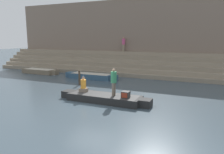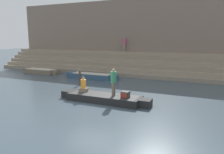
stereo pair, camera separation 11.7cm
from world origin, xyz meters
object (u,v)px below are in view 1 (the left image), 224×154
object	(u,v)px
person_standing	(114,80)
moored_boat_distant	(40,71)
moored_boat_shore	(91,76)
person_on_steps	(124,43)
mooring_post	(79,78)
rowboat_main	(104,98)
tv_set	(126,94)
person_rowing	(83,86)

from	to	relation	value
person_standing	moored_boat_distant	size ratio (longest dim) A/B	0.36
moored_boat_shore	moored_boat_distant	distance (m)	6.70
person_on_steps	moored_boat_distant	bearing A→B (deg)	126.10
moored_boat_shore	mooring_post	xyz separation A→B (m)	(0.55, -2.93, 0.35)
moored_boat_shore	rowboat_main	bearing A→B (deg)	-56.83
person_standing	person_on_steps	bearing A→B (deg)	96.47
mooring_post	person_standing	bearing A→B (deg)	-37.29
tv_set	moored_boat_shore	bearing A→B (deg)	124.48
moored_boat_distant	mooring_post	size ratio (longest dim) A/B	3.77
person_rowing	moored_boat_distant	world-z (taller)	person_rowing
rowboat_main	moored_boat_distant	world-z (taller)	moored_boat_distant
moored_boat_distant	mooring_post	xyz separation A→B (m)	(7.23, -3.37, 0.35)
moored_boat_distant	person_rowing	bearing A→B (deg)	-40.99
rowboat_main	tv_set	world-z (taller)	tv_set
rowboat_main	moored_boat_shore	bearing A→B (deg)	126.69
person_standing	mooring_post	bearing A→B (deg)	131.07
person_standing	moored_boat_shore	world-z (taller)	person_standing
moored_boat_shore	person_on_steps	distance (m)	6.27
moored_boat_distant	person_on_steps	size ratio (longest dim) A/B	2.82
rowboat_main	person_on_steps	world-z (taller)	person_on_steps
person_on_steps	person_standing	bearing A→B (deg)	-157.22
moored_boat_shore	person_standing	bearing A→B (deg)	-53.19
person_standing	person_on_steps	xyz separation A→B (m)	(-3.85, 11.78, 1.90)
moored_boat_shore	person_on_steps	size ratio (longest dim) A/B	3.31
person_standing	mooring_post	xyz separation A→B (m)	(-4.62, 3.52, -0.78)
person_rowing	moored_boat_shore	xyz separation A→B (m)	(-3.00, 6.34, -0.59)
person_standing	person_rowing	distance (m)	2.24
person_rowing	tv_set	size ratio (longest dim) A/B	2.20
person_standing	moored_boat_shore	distance (m)	8.34
person_on_steps	mooring_post	bearing A→B (deg)	179.34
rowboat_main	mooring_post	size ratio (longest dim) A/B	4.82
moored_boat_shore	person_on_steps	xyz separation A→B (m)	(1.32, 5.33, 3.03)
mooring_post	person_on_steps	size ratio (longest dim) A/B	0.75
mooring_post	person_on_steps	bearing A→B (deg)	84.67
person_standing	moored_boat_shore	bearing A→B (deg)	117.07
person_rowing	mooring_post	distance (m)	4.21
rowboat_main	moored_boat_distant	size ratio (longest dim) A/B	1.28
person_rowing	rowboat_main	bearing A→B (deg)	8.09
tv_set	mooring_post	distance (m)	6.54
rowboat_main	person_on_steps	size ratio (longest dim) A/B	3.60
tv_set	moored_boat_distant	size ratio (longest dim) A/B	0.10
rowboat_main	person_on_steps	distance (m)	12.59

